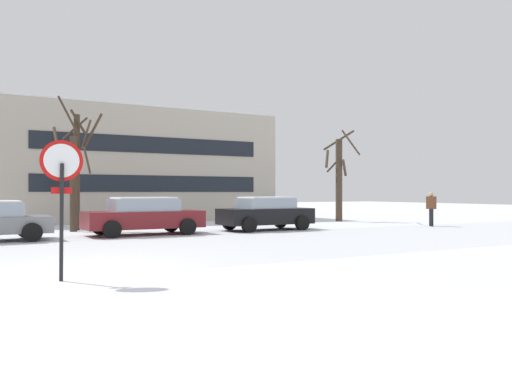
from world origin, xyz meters
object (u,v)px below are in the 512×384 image
at_px(pedestrian_crossing, 431,206).
at_px(parked_car_black, 266,213).
at_px(stop_sign, 62,182).
at_px(parked_car_maroon, 144,216).

bearing_deg(pedestrian_crossing, parked_car_black, 168.36).
bearing_deg(stop_sign, pedestrian_crossing, 22.94).
xyz_separation_m(stop_sign, pedestrian_crossing, (17.91, 7.58, -0.86)).
height_order(stop_sign, pedestrian_crossing, stop_sign).
bearing_deg(parked_car_black, stop_sign, -136.06).
bearing_deg(parked_car_maroon, stop_sign, -114.39).
bearing_deg(stop_sign, parked_car_maroon, 65.61).
distance_m(stop_sign, pedestrian_crossing, 19.46).
bearing_deg(parked_car_black, pedestrian_crossing, -11.64).
relative_size(stop_sign, parked_car_black, 0.63).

